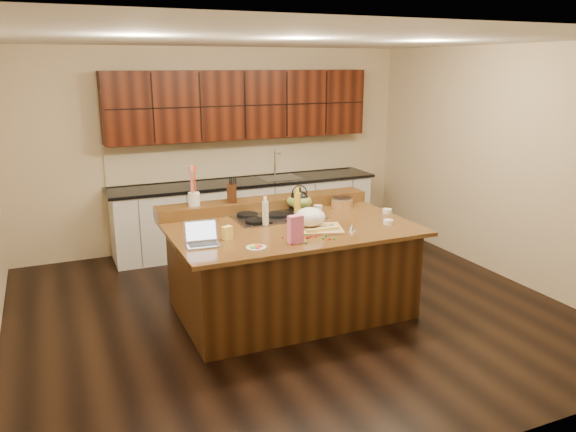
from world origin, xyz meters
name	(u,v)px	position (x,y,z in m)	size (l,w,h in m)	color
room	(290,183)	(0.00, 0.00, 1.35)	(5.52, 5.02, 2.72)	black
island	(290,268)	(0.00, 0.00, 0.46)	(2.40, 1.60, 0.92)	black
back_ledge	(265,204)	(0.00, 0.70, 0.98)	(2.40, 0.30, 0.12)	black
cooktop	(278,216)	(0.00, 0.30, 0.94)	(0.92, 0.52, 0.05)	gray
back_counter	(245,177)	(0.30, 2.23, 0.98)	(3.70, 0.66, 2.40)	silver
kettle	(299,199)	(0.30, 0.43, 1.06)	(0.21, 0.21, 0.19)	black
green_bowl	(299,201)	(0.30, 0.43, 1.04)	(0.27, 0.27, 0.15)	olive
laptop	(202,238)	(-0.97, -0.26, 0.98)	(0.32, 0.26, 0.21)	#B7B7BC
oil_bottle	(297,205)	(0.18, 0.21, 1.06)	(0.07, 0.07, 0.27)	gold
vinegar_bottle	(265,214)	(-0.24, 0.07, 1.04)	(0.06, 0.06, 0.25)	silver
wooden_tray	(311,220)	(0.14, -0.21, 1.01)	(0.60, 0.51, 0.21)	tan
ramekin_a	(388,222)	(0.92, -0.37, 0.94)	(0.10, 0.10, 0.04)	white
ramekin_b	(387,211)	(1.15, 0.00, 0.94)	(0.10, 0.10, 0.04)	white
ramekin_c	(318,207)	(0.54, 0.45, 0.94)	(0.10, 0.10, 0.04)	white
strainer_bowl	(342,203)	(0.83, 0.43, 0.97)	(0.24, 0.24, 0.09)	#996B3F
kitchen_timer	(352,227)	(0.48, -0.41, 0.96)	(0.08, 0.08, 0.07)	silver
pink_bag	(295,229)	(-0.19, -0.55, 1.05)	(0.14, 0.07, 0.25)	pink
candy_plate	(256,248)	(-0.57, -0.56, 0.93)	(0.18, 0.18, 0.01)	white
package_box	(227,233)	(-0.72, -0.21, 0.98)	(0.09, 0.06, 0.12)	#EED854
utensil_crock	(194,199)	(-0.79, 0.70, 1.11)	(0.12, 0.12, 0.14)	white
knife_block	(232,193)	(-0.38, 0.70, 1.14)	(0.10, 0.17, 0.20)	black
gumdrop_0	(283,237)	(-0.24, -0.39, 0.93)	(0.02, 0.02, 0.02)	red
gumdrop_1	(291,240)	(-0.21, -0.50, 0.93)	(0.02, 0.02, 0.02)	#198C26
gumdrop_2	(292,244)	(-0.25, -0.61, 0.93)	(0.02, 0.02, 0.02)	red
gumdrop_3	(306,243)	(-0.12, -0.61, 0.93)	(0.02, 0.02, 0.02)	#198C26
gumdrop_4	(308,237)	(-0.03, -0.48, 0.93)	(0.02, 0.02, 0.02)	red
gumdrop_5	(307,236)	(-0.02, -0.43, 0.93)	(0.02, 0.02, 0.02)	#198C26
gumdrop_6	(315,236)	(0.05, -0.47, 0.93)	(0.02, 0.02, 0.02)	red
gumdrop_7	(326,236)	(0.15, -0.50, 0.93)	(0.02, 0.02, 0.02)	#198C26
gumdrop_8	(311,234)	(0.03, -0.40, 0.93)	(0.02, 0.02, 0.02)	red
gumdrop_9	(288,241)	(-0.24, -0.49, 0.93)	(0.02, 0.02, 0.02)	#198C26
gumdrop_10	(330,239)	(0.13, -0.61, 0.93)	(0.02, 0.02, 0.02)	red
gumdrop_11	(323,238)	(0.09, -0.55, 0.93)	(0.02, 0.02, 0.02)	#198C26
gumdrop_12	(307,238)	(-0.04, -0.48, 0.93)	(0.02, 0.02, 0.02)	red
gumdrop_13	(334,239)	(0.17, -0.61, 0.93)	(0.02, 0.02, 0.02)	#198C26
gumdrop_14	(310,236)	(0.00, -0.46, 0.93)	(0.02, 0.02, 0.02)	red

